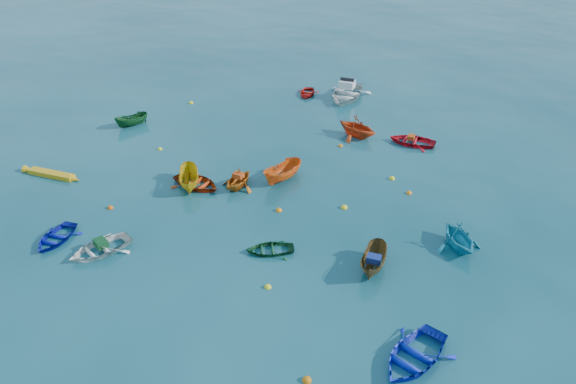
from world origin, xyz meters
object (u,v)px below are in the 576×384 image
(dinghy_white_near, at_px, (100,252))
(dinghy_blue_se, at_px, (413,360))
(motorboat_white, at_px, (346,98))
(dinghy_blue_sw, at_px, (56,240))
(kayak_yellow, at_px, (52,176))

(dinghy_white_near, distance_m, dinghy_blue_se, 16.10)
(dinghy_white_near, bearing_deg, motorboat_white, 104.92)
(dinghy_blue_sw, bearing_deg, dinghy_white_near, -4.46)
(motorboat_white, bearing_deg, dinghy_blue_se, -68.72)
(kayak_yellow, bearing_deg, motorboat_white, -35.48)
(dinghy_white_near, xyz_separation_m, motorboat_white, (5.84, 25.23, 0.00))
(dinghy_white_near, bearing_deg, dinghy_blue_sw, -152.42)
(dinghy_blue_se, relative_size, kayak_yellow, 0.92)
(dinghy_blue_se, bearing_deg, dinghy_white_near, -165.28)
(dinghy_blue_sw, xyz_separation_m, kayak_yellow, (-5.01, 5.54, 0.00))
(motorboat_white, bearing_deg, dinghy_blue_sw, -108.36)
(dinghy_white_near, relative_size, dinghy_blue_se, 0.88)
(dinghy_blue_sw, relative_size, kayak_yellow, 0.71)
(dinghy_blue_se, bearing_deg, motorboat_white, 131.26)
(dinghy_white_near, distance_m, motorboat_white, 25.90)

